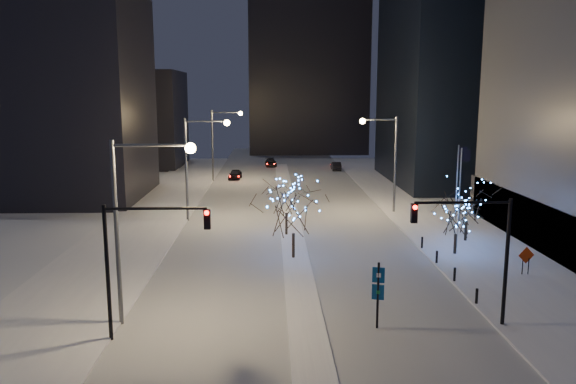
{
  "coord_description": "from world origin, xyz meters",
  "views": [
    {
      "loc": [
        -1.89,
        -26.99,
        12.35
      ],
      "look_at": [
        -0.56,
        14.59,
        5.0
      ],
      "focal_mm": 35.0,
      "sensor_mm": 36.0,
      "label": 1
    }
  ],
  "objects_px": {
    "car_far": "(271,163)",
    "holiday_tree_plaza_near": "(457,217)",
    "wayfinding_sign": "(378,288)",
    "car_mid": "(336,166)",
    "street_lamp_w_far": "(220,135)",
    "construction_sign": "(526,258)",
    "traffic_signal_east": "(478,241)",
    "street_lamp_east": "(387,151)",
    "holiday_tree_median_far": "(286,196)",
    "street_lamp_w_near": "(136,207)",
    "holiday_tree_median_near": "(293,208)",
    "car_near": "(235,174)",
    "traffic_signal_west": "(138,249)",
    "street_lamp_w_mid": "(197,155)",
    "holiday_tree_plaza_far": "(467,203)"
  },
  "relations": [
    {
      "from": "traffic_signal_east",
      "to": "holiday_tree_median_far",
      "type": "relative_size",
      "value": 1.33
    },
    {
      "from": "street_lamp_east",
      "to": "traffic_signal_east",
      "type": "bearing_deg",
      "value": -92.26
    },
    {
      "from": "street_lamp_east",
      "to": "holiday_tree_median_near",
      "type": "distance_m",
      "value": 19.4
    },
    {
      "from": "traffic_signal_west",
      "to": "street_lamp_w_near",
      "type": "bearing_deg",
      "value": 103.96
    },
    {
      "from": "holiday_tree_plaza_near",
      "to": "holiday_tree_plaza_far",
      "type": "distance_m",
      "value": 4.42
    },
    {
      "from": "traffic_signal_east",
      "to": "holiday_tree_plaza_far",
      "type": "relative_size",
      "value": 1.31
    },
    {
      "from": "traffic_signal_west",
      "to": "car_mid",
      "type": "distance_m",
      "value": 65.67
    },
    {
      "from": "street_lamp_w_mid",
      "to": "wayfinding_sign",
      "type": "bearing_deg",
      "value": -63.99
    },
    {
      "from": "holiday_tree_plaza_near",
      "to": "street_lamp_w_mid",
      "type": "bearing_deg",
      "value": 149.28
    },
    {
      "from": "holiday_tree_median_far",
      "to": "holiday_tree_plaza_near",
      "type": "distance_m",
      "value": 14.33
    },
    {
      "from": "car_far",
      "to": "holiday_tree_plaza_near",
      "type": "height_order",
      "value": "holiday_tree_plaza_near"
    },
    {
      "from": "holiday_tree_median_near",
      "to": "wayfinding_sign",
      "type": "distance_m",
      "value": 13.44
    },
    {
      "from": "street_lamp_w_far",
      "to": "construction_sign",
      "type": "xyz_separation_m",
      "value": [
        24.41,
        -42.79,
        -5.19
      ]
    },
    {
      "from": "street_lamp_w_far",
      "to": "car_mid",
      "type": "relative_size",
      "value": 2.48
    },
    {
      "from": "street_lamp_east",
      "to": "street_lamp_w_far",
      "type": "bearing_deg",
      "value": 130.85
    },
    {
      "from": "street_lamp_w_near",
      "to": "wayfinding_sign",
      "type": "xyz_separation_m",
      "value": [
        12.69,
        -1.0,
        -4.27
      ]
    },
    {
      "from": "traffic_signal_west",
      "to": "holiday_tree_plaza_far",
      "type": "xyz_separation_m",
      "value": [
        22.91,
        18.22,
        -1.4
      ]
    },
    {
      "from": "holiday_tree_plaza_near",
      "to": "street_lamp_w_far",
      "type": "bearing_deg",
      "value": 119.46
    },
    {
      "from": "street_lamp_w_mid",
      "to": "street_lamp_w_far",
      "type": "height_order",
      "value": "same"
    },
    {
      "from": "street_lamp_w_mid",
      "to": "street_lamp_east",
      "type": "xyz_separation_m",
      "value": [
        19.02,
        3.0,
        -0.05
      ]
    },
    {
      "from": "car_near",
      "to": "wayfinding_sign",
      "type": "bearing_deg",
      "value": -74.04
    },
    {
      "from": "construction_sign",
      "to": "street_lamp_east",
      "type": "bearing_deg",
      "value": 95.58
    },
    {
      "from": "street_lamp_w_mid",
      "to": "car_near",
      "type": "height_order",
      "value": "street_lamp_w_mid"
    },
    {
      "from": "traffic_signal_east",
      "to": "construction_sign",
      "type": "bearing_deg",
      "value": 51.51
    },
    {
      "from": "street_lamp_w_mid",
      "to": "holiday_tree_plaza_near",
      "type": "height_order",
      "value": "street_lamp_w_mid"
    },
    {
      "from": "car_near",
      "to": "car_mid",
      "type": "relative_size",
      "value": 1.02
    },
    {
      "from": "wayfinding_sign",
      "to": "car_mid",
      "type": "bearing_deg",
      "value": 100.48
    },
    {
      "from": "street_lamp_w_mid",
      "to": "car_far",
      "type": "distance_m",
      "value": 42.13
    },
    {
      "from": "car_near",
      "to": "holiday_tree_plaza_far",
      "type": "relative_size",
      "value": 0.77
    },
    {
      "from": "car_near",
      "to": "holiday_tree_plaza_near",
      "type": "height_order",
      "value": "holiday_tree_plaza_near"
    },
    {
      "from": "construction_sign",
      "to": "holiday_tree_median_near",
      "type": "bearing_deg",
      "value": 154.94
    },
    {
      "from": "traffic_signal_east",
      "to": "holiday_tree_plaza_near",
      "type": "xyz_separation_m",
      "value": [
        3.38,
        13.38,
        -1.71
      ]
    },
    {
      "from": "street_lamp_w_near",
      "to": "street_lamp_w_mid",
      "type": "distance_m",
      "value": 25.0
    },
    {
      "from": "traffic_signal_east",
      "to": "wayfinding_sign",
      "type": "bearing_deg",
      "value": 179.96
    },
    {
      "from": "street_lamp_w_mid",
      "to": "holiday_tree_median_far",
      "type": "xyz_separation_m",
      "value": [
        8.44,
        -6.25,
        -2.92
      ]
    },
    {
      "from": "street_lamp_w_near",
      "to": "traffic_signal_east",
      "type": "relative_size",
      "value": 1.43
    },
    {
      "from": "traffic_signal_west",
      "to": "holiday_tree_plaza_far",
      "type": "distance_m",
      "value": 29.31
    },
    {
      "from": "traffic_signal_east",
      "to": "holiday_tree_median_far",
      "type": "xyz_separation_m",
      "value": [
        -9.44,
        19.75,
        -1.19
      ]
    },
    {
      "from": "street_lamp_w_near",
      "to": "holiday_tree_median_near",
      "type": "distance_m",
      "value": 14.86
    },
    {
      "from": "street_lamp_w_far",
      "to": "car_near",
      "type": "relative_size",
      "value": 2.44
    },
    {
      "from": "traffic_signal_west",
      "to": "car_near",
      "type": "height_order",
      "value": "traffic_signal_west"
    },
    {
      "from": "street_lamp_east",
      "to": "holiday_tree_plaza_near",
      "type": "xyz_separation_m",
      "value": [
        2.23,
        -15.63,
        -3.4
      ]
    },
    {
      "from": "traffic_signal_east",
      "to": "construction_sign",
      "type": "distance_m",
      "value": 11.05
    },
    {
      "from": "street_lamp_w_far",
      "to": "car_far",
      "type": "height_order",
      "value": "street_lamp_w_far"
    },
    {
      "from": "street_lamp_east",
      "to": "traffic_signal_west",
      "type": "relative_size",
      "value": 1.43
    },
    {
      "from": "traffic_signal_west",
      "to": "holiday_tree_median_near",
      "type": "height_order",
      "value": "traffic_signal_west"
    },
    {
      "from": "traffic_signal_west",
      "to": "car_far",
      "type": "relative_size",
      "value": 1.56
    },
    {
      "from": "car_far",
      "to": "traffic_signal_west",
      "type": "bearing_deg",
      "value": -99.92
    },
    {
      "from": "holiday_tree_plaza_far",
      "to": "wayfinding_sign",
      "type": "bearing_deg",
      "value": -121.92
    },
    {
      "from": "street_lamp_east",
      "to": "holiday_tree_plaza_near",
      "type": "height_order",
      "value": "street_lamp_east"
    }
  ]
}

